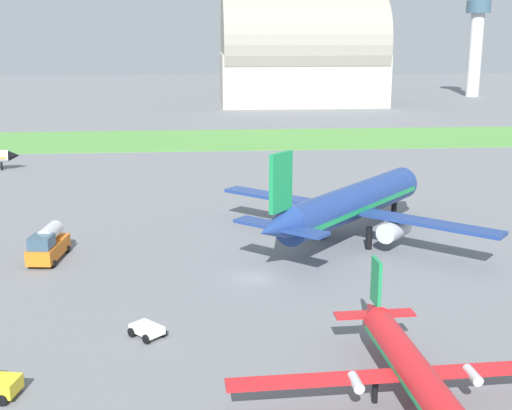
{
  "coord_description": "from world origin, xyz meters",
  "views": [
    {
      "loc": [
        -4.84,
        -58.43,
        21.69
      ],
      "look_at": [
        1.24,
        14.82,
        3.0
      ],
      "focal_mm": 48.06,
      "sensor_mm": 36.0,
      "label": 1
    }
  ],
  "objects": [
    {
      "name": "fuel_truck_midfield",
      "position": [
        -19.77,
        6.56,
        1.58
      ],
      "size": [
        3.22,
        6.73,
        3.29
      ],
      "rotation": [
        0.0,
        0.0,
        4.6
      ],
      "color": "orange",
      "rests_on": "ground_plane"
    },
    {
      "name": "ground_plane",
      "position": [
        0.0,
        0.0,
        0.0
      ],
      "size": [
        600.0,
        600.0,
        0.0
      ],
      "primitive_type": "plane",
      "color": "slate"
    },
    {
      "name": "control_tower",
      "position": [
        88.58,
        171.31,
        18.91
      ],
      "size": [
        8.0,
        8.0,
        31.58
      ],
      "color": "silver",
      "rests_on": "ground_plane"
    },
    {
      "name": "airplane_foreground_turboprop",
      "position": [
        7.35,
        -22.65,
        2.42
      ],
      "size": [
        22.08,
        18.9,
        6.61
      ],
      "rotation": [
        0.0,
        0.0,
        4.75
      ],
      "color": "red",
      "rests_on": "ground_plane"
    },
    {
      "name": "hangar_distant",
      "position": [
        26.19,
        149.95,
        14.61
      ],
      "size": [
        48.49,
        29.69,
        32.78
      ],
      "color": "#B2AD9E",
      "rests_on": "ground_plane"
    },
    {
      "name": "airplane_midfield_jet",
      "position": [
        10.74,
        10.04,
        4.1
      ],
      "size": [
        25.58,
        26.34,
        11.38
      ],
      "rotation": [
        0.0,
        0.0,
        0.84
      ],
      "color": "navy",
      "rests_on": "ground_plane"
    },
    {
      "name": "grass_taxiway_strip",
      "position": [
        0.0,
        81.7,
        0.04
      ],
      "size": [
        360.0,
        28.0,
        0.08
      ],
      "primitive_type": "cube",
      "color": "#549342",
      "rests_on": "ground_plane"
    },
    {
      "name": "baggage_cart_by_runway",
      "position": [
        -8.95,
        -11.8,
        0.57
      ],
      "size": [
        2.9,
        2.93,
        0.9
      ],
      "rotation": [
        0.0,
        0.0,
        5.47
      ],
      "color": "white",
      "rests_on": "ground_plane"
    }
  ]
}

